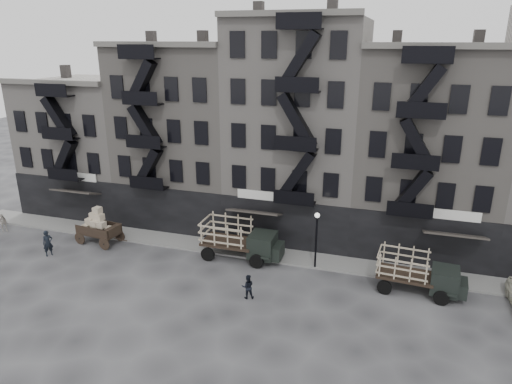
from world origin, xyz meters
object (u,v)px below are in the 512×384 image
(wagon, at_px, (97,223))
(stake_truck_east, at_px, (419,270))
(pedestrian_west, at_px, (48,243))
(pedestrian_mid, at_px, (248,287))
(stake_truck_west, at_px, (240,237))

(wagon, distance_m, stake_truck_east, 24.24)
(wagon, distance_m, pedestrian_west, 3.85)
(stake_truck_east, relative_size, pedestrian_mid, 3.47)
(stake_truck_east, bearing_deg, wagon, -176.05)
(stake_truck_west, bearing_deg, wagon, -175.81)
(wagon, xyz_separation_m, pedestrian_west, (-2.20, -3.08, -0.68))
(stake_truck_east, distance_m, pedestrian_west, 26.59)
(stake_truck_west, relative_size, stake_truck_east, 1.08)
(wagon, relative_size, stake_truck_east, 0.66)
(wagon, relative_size, pedestrian_mid, 2.28)
(pedestrian_west, relative_size, pedestrian_mid, 1.24)
(stake_truck_east, bearing_deg, stake_truck_west, 179.43)
(stake_truck_east, distance_m, pedestrian_mid, 10.97)
(pedestrian_west, distance_m, pedestrian_mid, 16.28)
(wagon, bearing_deg, stake_truck_east, 6.26)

